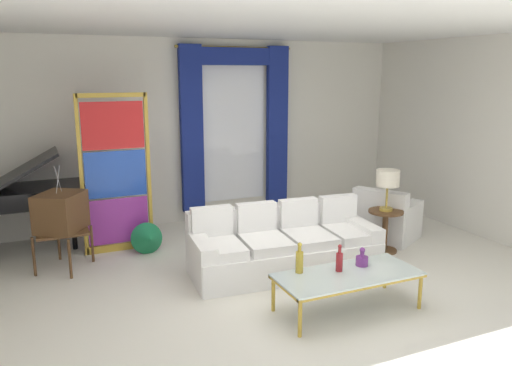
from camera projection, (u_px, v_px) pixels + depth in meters
ground_plane at (282, 285)px, 5.93m from camera, size 16.00×16.00×0.00m
wall_rear at (200, 132)px, 8.34m from camera, size 8.00×0.12×3.00m
wall_right at (480, 137)px, 7.58m from camera, size 0.12×7.00×3.00m
ceiling_slab at (255, 25)px, 5.99m from camera, size 8.00×7.60×0.04m
curtained_window at (236, 117)px, 8.36m from camera, size 2.00×0.17×2.70m
couch_white_long at (282, 246)px, 6.33m from camera, size 2.40×1.10×0.86m
coffee_table at (348, 276)px, 5.22m from camera, size 1.53×0.66×0.41m
bottle_blue_decanter at (362, 260)px, 5.42m from camera, size 0.13×0.13×0.21m
bottle_crystal_tall at (299, 261)px, 5.21m from camera, size 0.08×0.08×0.33m
bottle_amber_squat at (339, 261)px, 5.25m from camera, size 0.07×0.07×0.30m
vintage_tv at (61, 214)px, 6.27m from camera, size 0.74×0.77×1.35m
armchair_white at (386, 221)px, 7.50m from camera, size 1.11×1.10×0.80m
stained_glass_divider at (116, 177)px, 6.86m from camera, size 0.95×0.05×2.20m
peacock_figurine at (148, 240)px, 6.86m from camera, size 0.44×0.60×0.50m
round_side_table at (385, 227)px, 6.97m from camera, size 0.48×0.48×0.59m
table_lamp_brass at (388, 180)px, 6.82m from camera, size 0.32×0.32×0.57m
grand_piano at (28, 193)px, 7.06m from camera, size 1.50×1.10×1.40m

